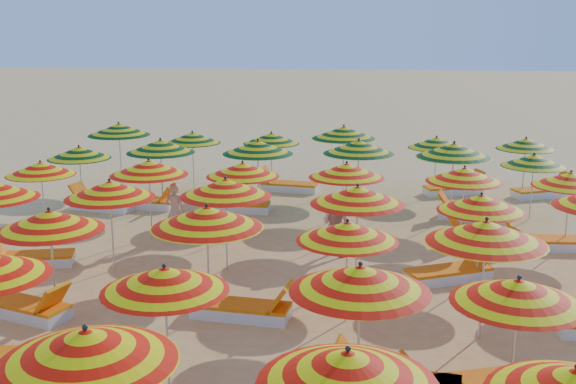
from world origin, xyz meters
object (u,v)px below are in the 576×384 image
Objects in this scene: umbrella_33 at (359,147)px; lounger_18 at (288,186)px; umbrella_36 at (119,129)px; umbrella_26 at (243,170)px; lounger_14 at (101,204)px; umbrella_30 at (79,153)px; beachgoer_a at (175,211)px; lounger_8 at (244,309)px; umbrella_21 at (358,195)px; lounger_16 at (236,206)px; umbrella_24 at (41,169)px; lounger_7 at (25,308)px; umbrella_31 at (160,146)px; lounger_17 at (470,214)px; lounger_20 at (543,192)px; umbrella_3 at (348,368)px; umbrella_19 at (110,190)px; umbrella_34 at (454,150)px; lounger_19 at (454,189)px; umbrella_35 at (534,160)px; umbrella_40 at (437,143)px; umbrella_32 at (258,147)px; umbrella_28 at (464,175)px; umbrella_41 at (526,144)px; umbrella_15 at (347,231)px; lounger_13 at (540,242)px; umbrella_20 at (225,188)px; umbrella_10 at (518,292)px; umbrella_14 at (207,217)px; umbrella_2 at (86,346)px; umbrella_37 at (192,138)px; umbrella_39 at (344,133)px; umbrella_27 at (347,171)px; beachgoer_b at (336,224)px; umbrella_9 at (360,279)px; umbrella_25 at (149,168)px; umbrella_29 at (571,179)px; umbrella_22 at (481,203)px; umbrella_38 at (271,138)px.

umbrella_33 is 3.45m from lounger_18.
umbrella_26 is at bearing -46.57° from umbrella_36.
umbrella_30 is at bearing 18.86° from lounger_14.
lounger_8 is at bearing 130.82° from beachgoer_a.
lounger_16 is at bearing 123.20° from umbrella_21.
umbrella_24 is 1.08× the size of lounger_8.
lounger_7 is 10.40m from lounger_18.
umbrella_31 is 8.31m from lounger_17.
lounger_14 and lounger_20 have the same top height.
umbrella_33 reaches higher than umbrella_3.
umbrella_34 reaches higher than umbrella_19.
lounger_19 is at bearing 43.23° from umbrella_19.
umbrella_40 is (-2.17, 2.47, 0.01)m from umbrella_35.
umbrella_32 is 1.70m from lounger_16.
umbrella_36 reaches higher than umbrella_19.
umbrella_41 is at bearing 63.01° from umbrella_28.
beachgoer_a is (-4.10, 9.38, -1.03)m from umbrella_3.
umbrella_15 is 8.32m from umbrella_35.
lounger_17 is at bearing 75.55° from umbrella_3.
umbrella_31 reaches higher than lounger_19.
umbrella_28 is 1.09× the size of lounger_13.
umbrella_41 is (7.42, 6.95, -0.18)m from umbrella_20.
umbrella_31 is (-7.29, 9.66, 0.09)m from umbrella_10.
umbrella_10 is 0.87× the size of umbrella_14.
umbrella_37 is (-2.13, 14.30, -0.19)m from umbrella_2.
umbrella_35 is 2.07m from lounger_17.
lounger_13 is at bearing -54.41° from umbrella_34.
umbrella_31 reaches higher than lounger_7.
umbrella_39 is 5.19m from umbrella_41.
lounger_13 is (1.70, -0.24, -1.46)m from umbrella_28.
umbrella_36 is 11.02m from lounger_8.
umbrella_27 is at bearing 90.96° from umbrella_15.
beachgoer_b is at bearing -57.50° from umbrella_32.
lounger_18 is 4.92m from lounger_19.
umbrella_20 reaches higher than umbrella_40.
umbrella_3 is 2.38m from umbrella_9.
umbrella_20 is 2.95m from lounger_8.
umbrella_3 is at bearing 127.03° from beachgoer_a.
umbrella_25 is at bearing -130.10° from umbrella_32.
umbrella_25 is 1.33× the size of umbrella_29.
lounger_13 is (8.88, -0.01, -1.53)m from umbrella_25.
umbrella_29 is at bearing -22.69° from umbrella_36.
umbrella_19 is at bearing 51.09° from beachgoer_b.
umbrella_14 is at bearing 96.81° from lounger_18.
lounger_19 is at bearing -169.83° from lounger_18.
umbrella_29 is 2.36m from umbrella_35.
umbrella_33 is at bearing 61.12° from umbrella_20.
umbrella_35 is 1.41× the size of beachgoer_a.
umbrella_22 is 5.53m from umbrella_33.
umbrella_22 is 8.83m from umbrella_38.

